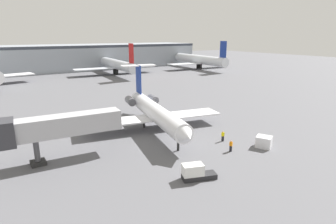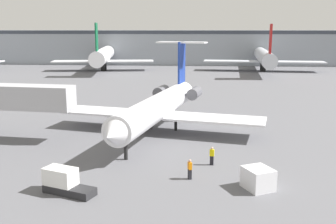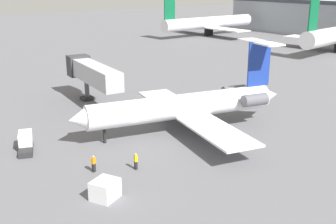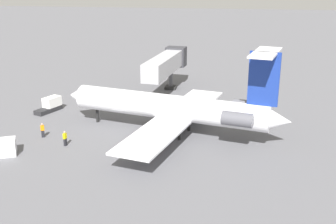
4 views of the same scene
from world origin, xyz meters
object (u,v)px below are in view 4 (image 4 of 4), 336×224
object	(u,v)px
baggage_tug_lead	(50,105)
cargo_container_uld	(5,147)
regional_jet	(175,107)
jet_bridge	(167,63)
ground_crew_loader	(43,130)
ground_crew_marshaller	(65,138)

from	to	relation	value
baggage_tug_lead	cargo_container_uld	distance (m)	14.67
regional_jet	jet_bridge	distance (m)	18.18
regional_jet	baggage_tug_lead	size ratio (longest dim) A/B	6.47
regional_jet	cargo_container_uld	bearing A→B (deg)	-60.84
jet_bridge	ground_crew_loader	distance (m)	24.28
regional_jet	baggage_tug_lead	world-z (taller)	regional_jet
jet_bridge	cargo_container_uld	bearing A→B (deg)	-24.58
ground_crew_loader	baggage_tug_lead	xyz separation A→B (m)	(-9.30, -3.41, -0.02)
regional_jet	cargo_container_uld	xyz separation A→B (m)	(9.07, -16.26, -2.41)
jet_bridge	ground_crew_loader	bearing A→B (deg)	-26.34
regional_jet	ground_crew_loader	distance (m)	15.34
baggage_tug_lead	ground_crew_loader	bearing A→B (deg)	20.16
regional_jet	baggage_tug_lead	distance (m)	19.05
ground_crew_marshaller	cargo_container_uld	world-z (taller)	ground_crew_marshaller
jet_bridge	baggage_tug_lead	size ratio (longest dim) A/B	3.69
cargo_container_uld	regional_jet	bearing A→B (deg)	119.16
regional_jet	baggage_tug_lead	xyz separation A→B (m)	(-5.48, -18.08, -2.40)
ground_crew_loader	cargo_container_uld	size ratio (longest dim) A/B	0.61
baggage_tug_lead	cargo_container_uld	size ratio (longest dim) A/B	1.53
baggage_tug_lead	cargo_container_uld	bearing A→B (deg)	7.14
cargo_container_uld	jet_bridge	bearing A→B (deg)	155.42
regional_jet	cargo_container_uld	size ratio (longest dim) A/B	9.87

